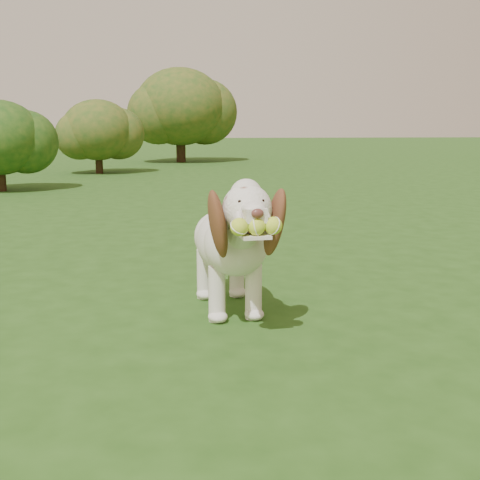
{
  "coord_description": "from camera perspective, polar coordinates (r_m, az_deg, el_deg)",
  "views": [
    {
      "loc": [
        -0.66,
        -3.73,
        1.07
      ],
      "look_at": [
        -0.37,
        -0.68,
        0.47
      ],
      "focal_mm": 45.0,
      "sensor_mm": 36.0,
      "label": 1
    }
  ],
  "objects": [
    {
      "name": "dog",
      "position": [
        3.37,
        -0.88,
        0.05
      ],
      "size": [
        0.49,
        1.24,
        0.8
      ],
      "rotation": [
        0.0,
        0.0,
        0.11
      ],
      "color": "silver",
      "rests_on": "ground"
    },
    {
      "name": "ground",
      "position": [
        3.94,
        4.42,
        -4.75
      ],
      "size": [
        80.0,
        80.0,
        0.0
      ],
      "primitive_type": "plane",
      "color": "#224714",
      "rests_on": "ground"
    },
    {
      "name": "shrub_i",
      "position": [
        16.79,
        -5.7,
        12.45
      ],
      "size": [
        2.45,
        2.45,
        2.54
      ],
      "color": "#382314",
      "rests_on": "ground"
    },
    {
      "name": "shrub_b",
      "position": [
        13.3,
        -13.34,
        10.11
      ],
      "size": [
        1.51,
        1.51,
        1.56
      ],
      "color": "#382314",
      "rests_on": "ground"
    }
  ]
}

